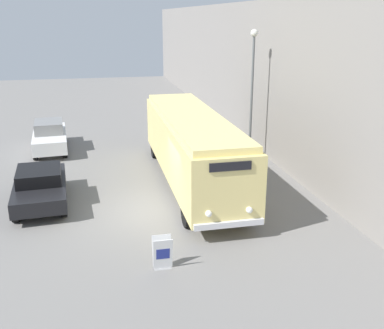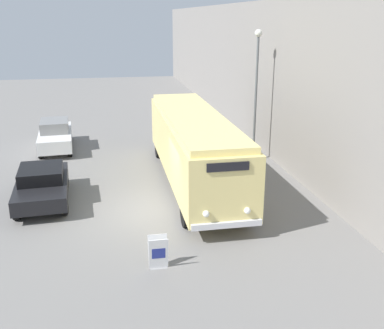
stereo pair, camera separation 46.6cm
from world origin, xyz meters
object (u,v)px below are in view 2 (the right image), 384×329
(sign_board, at_px, (158,253))
(parked_car_mid, at_px, (55,135))
(vintage_bus, at_px, (194,145))
(streetlamp, at_px, (257,78))
(parked_car_near, at_px, (42,184))

(sign_board, height_order, parked_car_mid, parked_car_mid)
(vintage_bus, distance_m, sign_board, 7.21)
(vintage_bus, height_order, streetlamp, streetlamp)
(sign_board, relative_size, parked_car_mid, 0.21)
(vintage_bus, xyz_separation_m, parked_car_mid, (-6.47, 6.71, -0.97))
(streetlamp, xyz_separation_m, parked_car_mid, (-10.12, 3.87, -3.37))
(sign_board, xyz_separation_m, streetlamp, (5.99, 9.55, 3.68))
(vintage_bus, xyz_separation_m, streetlamp, (3.65, 2.84, 2.40))
(parked_car_near, xyz_separation_m, parked_car_mid, (-0.22, 7.64, 0.06))
(vintage_bus, bearing_deg, streetlamp, 37.92)
(streetlamp, relative_size, parked_car_near, 1.45)
(streetlamp, distance_m, parked_car_near, 11.13)
(streetlamp, bearing_deg, vintage_bus, -142.08)
(parked_car_near, relative_size, parked_car_mid, 0.93)
(sign_board, distance_m, parked_car_near, 6.98)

